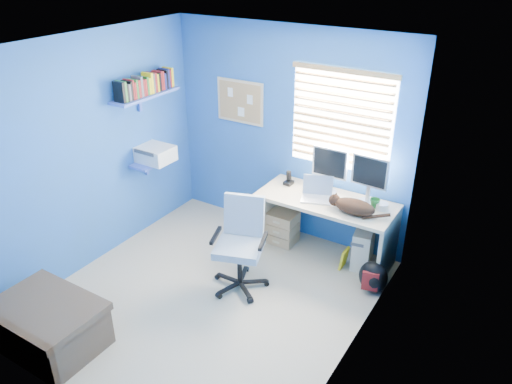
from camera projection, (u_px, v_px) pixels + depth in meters
The scene contains 23 objects.
floor at pixel (211, 295), 5.15m from camera, with size 3.00×3.20×0.00m, color tan.
ceiling at pixel (198, 47), 4.03m from camera, with size 3.00×3.20×0.00m, color white.
wall_back at pixel (288, 135), 5.81m from camera, with size 3.00×0.01×2.50m, color #2B5F9F.
wall_front at pixel (63, 274), 3.38m from camera, with size 3.00×0.01×2.50m, color #2B5F9F.
wall_left at pixel (92, 153), 5.29m from camera, with size 0.01×3.20×2.50m, color #2B5F9F.
wall_right at pixel (359, 231), 3.89m from camera, with size 0.01×3.20×2.50m, color #2B5F9F.
desk at pixel (324, 229), 5.62m from camera, with size 1.52×0.65×0.74m, color #C6AF8B.
laptop at pixel (317, 190), 5.40m from camera, with size 0.33×0.26×0.22m, color silver.
monitor_left at pixel (330, 171), 5.48m from camera, with size 0.40×0.12×0.54m, color silver.
monitor_right at pixel (370, 180), 5.28m from camera, with size 0.40×0.12×0.54m, color silver.
phone at pixel (289, 178), 5.76m from camera, with size 0.09×0.11×0.17m, color black.
mug at pixel (375, 203), 5.27m from camera, with size 0.10×0.09×0.10m, color #1B6120.
cd_spindle at pixel (382, 206), 5.24m from camera, with size 0.13×0.13×0.07m, color silver.
cat at pixel (355, 207), 5.14m from camera, with size 0.43×0.23×0.16m, color black.
tower_pc at pixel (363, 246), 5.57m from camera, with size 0.19×0.44×0.45m, color beige.
drawer_boxes at pixel (282, 227), 5.97m from camera, with size 0.35×0.28×0.41m, color tan.
yellow_book at pixel (344, 258), 5.53m from camera, with size 0.03×0.17×0.24m, color yellow.
backpack at pixel (373, 277), 5.13m from camera, with size 0.30×0.23×0.35m, color black.
bed_corner at pixel (49, 325), 4.42m from camera, with size 0.92×0.65×0.44m, color #4A3B2C.
office_chair at pixel (241, 255), 5.15m from camera, with size 0.72×0.72×0.97m.
window_blinds at pixel (341, 120), 5.34m from camera, with size 1.15×0.05×1.10m.
corkboard at pixel (240, 102), 5.96m from camera, with size 0.64×0.02×0.52m.
wall_shelves at pixel (149, 120), 5.71m from camera, with size 0.42×0.90×1.05m.
Camera 1 is at (2.57, -3.26, 3.27)m, focal length 35.00 mm.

